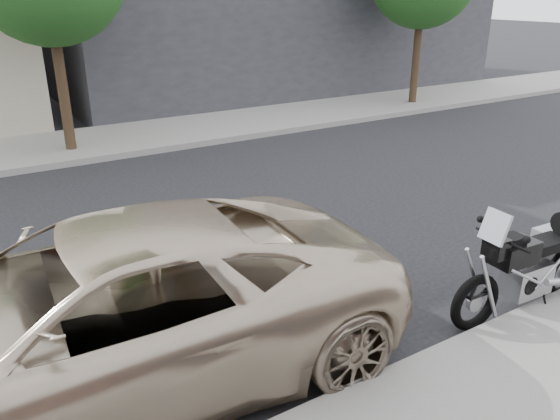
% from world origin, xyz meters
% --- Properties ---
extents(ground, '(120.00, 120.00, 0.00)m').
position_xyz_m(ground, '(0.00, 0.00, 0.00)').
color(ground, black).
rests_on(ground, ground).
extents(far_sidewalk, '(44.00, 3.00, 0.15)m').
position_xyz_m(far_sidewalk, '(0.00, -6.50, 0.07)').
color(far_sidewalk, gray).
rests_on(far_sidewalk, ground).
extents(motorcycle, '(2.27, 0.73, 1.44)m').
position_xyz_m(motorcycle, '(-1.25, 3.89, 0.62)').
color(motorcycle, black).
rests_on(motorcycle, ground).
extents(minivan, '(5.98, 3.02, 1.62)m').
position_xyz_m(minivan, '(3.51, 2.60, 0.81)').
color(minivan, '#C6B49A').
rests_on(minivan, ground).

